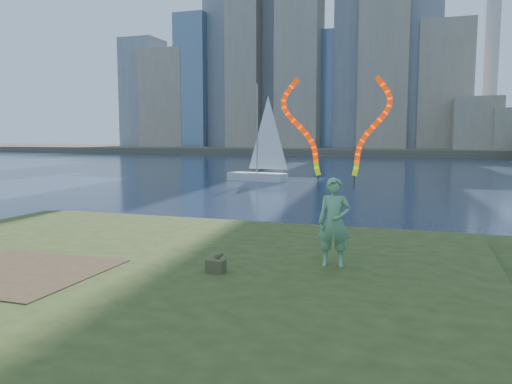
% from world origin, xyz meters
% --- Properties ---
extents(ground, '(320.00, 320.00, 0.00)m').
position_xyz_m(ground, '(0.00, 0.00, 0.00)').
color(ground, '#18253D').
rests_on(ground, ground).
extents(grassy_knoll, '(20.00, 18.00, 0.80)m').
position_xyz_m(grassy_knoll, '(0.00, -2.30, 0.34)').
color(grassy_knoll, '#344217').
rests_on(grassy_knoll, ground).
extents(dirt_patch, '(3.20, 3.00, 0.02)m').
position_xyz_m(dirt_patch, '(-2.20, -3.20, 0.81)').
color(dirt_patch, '#47331E').
rests_on(dirt_patch, grassy_knoll).
extents(far_shore, '(320.00, 40.00, 1.20)m').
position_xyz_m(far_shore, '(0.00, 95.00, 0.60)').
color(far_shore, '#484335').
rests_on(far_shore, ground).
extents(woman_with_ribbons, '(2.12, 0.59, 4.21)m').
position_xyz_m(woman_with_ribbons, '(3.67, -0.69, 2.19)').
color(woman_with_ribbons, '#127022').
rests_on(woman_with_ribbons, grassy_knoll).
extents(canvas_bag, '(0.37, 0.42, 0.35)m').
position_xyz_m(canvas_bag, '(1.53, -1.94, 0.94)').
color(canvas_bag, '#4A4F2B').
rests_on(canvas_bag, grassy_knoll).
extents(sailboat, '(5.04, 2.27, 7.55)m').
position_xyz_m(sailboat, '(-6.67, 26.25, 1.30)').
color(sailboat, silver).
rests_on(sailboat, ground).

